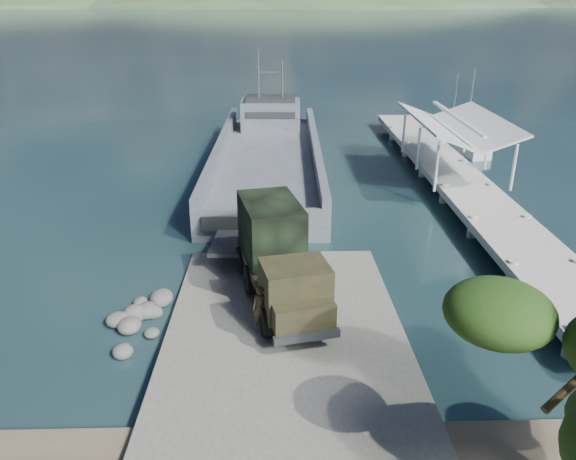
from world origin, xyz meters
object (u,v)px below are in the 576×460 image
object	(u,v)px
sailboat_near	(466,148)
landing_craft	(268,165)
sailboat_far	(452,131)
pier	(456,169)
soldier	(261,316)
military_truck	(278,255)

from	to	relation	value
sailboat_near	landing_craft	bearing A→B (deg)	-171.68
sailboat_far	pier	bearing A→B (deg)	-125.81
soldier	pier	bearing A→B (deg)	52.42
sailboat_near	sailboat_far	size ratio (longest dim) A/B	1.22
landing_craft	soldier	distance (m)	23.85
pier	sailboat_near	size ratio (longest dim) A/B	5.79
military_truck	sailboat_far	world-z (taller)	sailboat_far
pier	landing_craft	xyz separation A→B (m)	(-13.86, 4.22, -0.82)
military_truck	sailboat_near	distance (m)	31.96
landing_craft	sailboat_near	bearing A→B (deg)	20.30
pier	landing_craft	size ratio (longest dim) A/B	1.36
landing_craft	sailboat_near	world-z (taller)	landing_craft
pier	military_truck	distance (m)	21.00
pier	soldier	distance (m)	24.12
military_truck	soldier	xyz separation A→B (m)	(-0.77, -3.35, -1.12)
sailboat_near	sailboat_far	xyz separation A→B (m)	(0.91, 7.17, -0.07)
landing_craft	military_truck	size ratio (longest dim) A/B	3.51
pier	sailboat_far	bearing A→B (deg)	73.69
sailboat_near	sailboat_far	distance (m)	7.23
pier	sailboat_far	distance (m)	18.35
pier	soldier	world-z (taller)	pier
landing_craft	sailboat_far	bearing A→B (deg)	36.54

